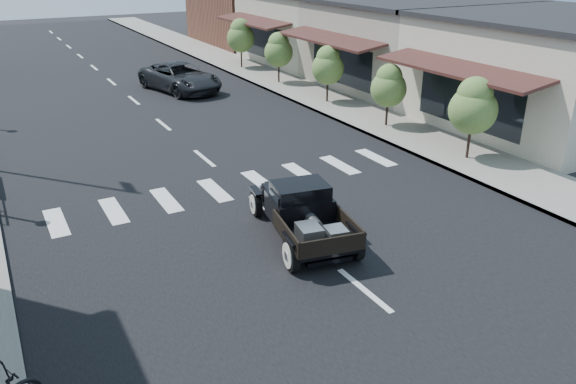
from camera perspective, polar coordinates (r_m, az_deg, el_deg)
ground at (r=15.16m, az=1.06°, el=-4.53°), size 120.00×120.00×0.00m
road at (r=28.33m, az=-14.36°, el=8.14°), size 14.00×80.00×0.02m
road_markings at (r=23.70m, az=-11.10°, el=5.49°), size 12.00×60.00×0.06m
sidewalk_right at (r=31.43m, az=0.91°, el=10.43°), size 3.00×80.00×0.15m
storefront_near at (r=27.17m, az=25.51°, el=10.86°), size 10.00×9.00×4.50m
storefront_mid at (r=33.16m, az=12.86°, el=14.38°), size 10.00×9.00×4.50m
storefront_far at (r=40.29m, az=4.16°, el=16.37°), size 10.00×9.00×4.50m
small_tree_a at (r=21.08m, az=18.15°, el=7.00°), size 1.70×1.70×2.84m
small_tree_b at (r=24.46m, az=10.12°, el=9.57°), size 1.52×1.52×2.53m
small_tree_c at (r=28.20m, az=4.05°, el=11.79°), size 1.59×1.59×2.64m
small_tree_d at (r=32.56m, az=-0.95°, el=13.42°), size 1.61×1.61×2.68m
small_tree_e at (r=37.09m, az=-4.80°, el=14.76°), size 1.76×1.76×2.93m
hotrod_pickup at (r=14.79m, az=1.48°, el=-2.00°), size 2.76×4.65×1.51m
second_car at (r=31.61m, az=-10.91°, el=11.35°), size 3.70×5.85×1.50m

